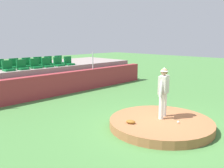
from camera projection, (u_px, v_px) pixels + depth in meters
The scene contains 20 objects.
ground_plane at pixel (161, 127), 8.03m from camera, with size 60.00×60.00×0.00m, color #487E3E.
pitchers_mound at pixel (161, 123), 8.01m from camera, with size 3.40×3.40×0.27m, color #A0643D.
pitcher at pixel (163, 89), 8.02m from camera, with size 0.73×0.36×1.71m.
baseball at pixel (178, 122), 7.64m from camera, with size 0.07×0.07×0.07m, color white.
fielding_glove at pixel (131, 122), 7.61m from camera, with size 0.30×0.20×0.11m, color #8F581C.
brick_barrier at pixel (53, 85), 12.29m from camera, with size 13.42×0.40×1.14m, color #9E3138.
fence_post_right at pixel (93, 60), 14.01m from camera, with size 0.06×0.06×0.99m, color silver.
bleacher_platform at pixel (28, 77), 14.02m from camera, with size 12.99×4.06×1.37m, color gray.
stadium_chair_0 at pixel (8, 68), 11.60m from camera, with size 0.48×0.44×0.50m.
stadium_chair_1 at pixel (22, 66), 12.07m from camera, with size 0.48×0.44×0.50m.
stadium_chair_2 at pixel (35, 65), 12.60m from camera, with size 0.48×0.44×0.50m.
stadium_chair_3 at pixel (47, 64), 13.08m from camera, with size 0.48×0.44×0.50m.
stadium_chair_4 at pixel (59, 63), 13.59m from camera, with size 0.48×0.44×0.50m.
stadium_chair_5 at pixel (69, 62), 14.09m from camera, with size 0.48×0.44×0.50m.
stadium_chair_6 at pixel (0, 66), 12.22m from camera, with size 0.48×0.44×0.50m.
stadium_chair_7 at pixel (15, 65), 12.73m from camera, with size 0.48×0.44×0.50m.
stadium_chair_8 at pixel (27, 64), 13.21m from camera, with size 0.48×0.44×0.50m.
stadium_chair_9 at pixel (39, 63), 13.72m from camera, with size 0.48×0.44×0.50m.
stadium_chair_10 at pixel (49, 62), 14.20m from camera, with size 0.48×0.44×0.50m.
stadium_chair_11 at pixel (59, 61), 14.70m from camera, with size 0.48×0.44×0.50m.
Camera 1 is at (-6.61, -4.12, 2.93)m, focal length 38.77 mm.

